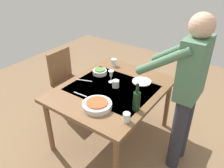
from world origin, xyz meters
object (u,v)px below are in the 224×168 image
wine_glass_left (111,74)px  dining_table (112,93)px  water_cup_far_left (127,117)px  chair_near (66,77)px  wine_bottle (137,101)px  serving_bowl_pasta (97,105)px  water_cup_near_right (114,62)px  water_cup_near_left (116,84)px  side_bowl_salad (100,72)px  person_server (187,88)px  dinner_plate_near (142,81)px

wine_glass_left → dining_table: bearing=40.4°
water_cup_far_left → dining_table: bearing=-132.0°
chair_near → wine_bottle: wine_bottle is taller
chair_near → serving_bowl_pasta: (0.54, 1.02, 0.25)m
wine_bottle → wine_glass_left: (-0.30, -0.52, -0.01)m
chair_near → wine_glass_left: (0.04, 0.84, 0.33)m
wine_bottle → water_cup_far_left: (0.20, 0.02, -0.07)m
serving_bowl_pasta → water_cup_near_right: bearing=-155.0°
water_cup_near_left → side_bowl_salad: size_ratio=0.48×
person_server → water_cup_near_right: bearing=-107.7°
water_cup_near_left → water_cup_far_left: size_ratio=0.97×
wine_glass_left → wine_bottle: bearing=59.8°
wine_bottle → side_bowl_salad: (-0.39, -0.76, -0.08)m
water_cup_near_left → side_bowl_salad: bearing=-113.1°
serving_bowl_pasta → dinner_plate_near: size_ratio=1.30×
dining_table → wine_glass_left: wine_glass_left is taller
water_cup_near_right → chair_near: bearing=-60.5°
person_server → water_cup_near_left: 0.80m
dinner_plate_near → chair_near: bearing=-81.4°
serving_bowl_pasta → water_cup_far_left: bearing=88.5°
side_bowl_salad → dinner_plate_near: 0.55m
dining_table → water_cup_near_left: water_cup_near_left is taller
chair_near → water_cup_far_left: chair_near is taller
serving_bowl_pasta → wine_glass_left: bearing=-159.7°
dinner_plate_near → water_cup_near_right: bearing=-108.0°
person_server → serving_bowl_pasta: size_ratio=5.63×
serving_bowl_pasta → side_bowl_salad: (-0.58, -0.42, 0.00)m
water_cup_far_left → serving_bowl_pasta: (-0.01, -0.35, -0.01)m
person_server → dinner_plate_near: person_server is taller
chair_near → water_cup_far_left: bearing=68.1°
wine_glass_left → water_cup_far_left: wine_glass_left is taller
dining_table → wine_bottle: bearing=65.0°
dining_table → wine_bottle: wine_bottle is taller
chair_near → dinner_plate_near: 1.17m
dining_table → serving_bowl_pasta: (0.40, 0.10, 0.11)m
side_bowl_salad → dining_table: bearing=60.1°
serving_bowl_pasta → side_bowl_salad: 0.72m
chair_near → water_cup_near_left: bearing=83.5°
chair_near → water_cup_near_right: bearing=119.5°
dining_table → water_cup_far_left: size_ratio=14.84×
person_server → wine_bottle: bearing=-47.6°
wine_glass_left → water_cup_near_left: wine_glass_left is taller
person_server → serving_bowl_pasta: person_server is taller
water_cup_near_left → water_cup_near_right: (-0.45, -0.34, 0.01)m
chair_near → wine_bottle: bearing=75.6°
chair_near → wine_glass_left: chair_near is taller
wine_bottle → chair_near: bearing=-104.4°
person_server → water_cup_near_right: 1.19m
dinner_plate_near → water_cup_far_left: bearing=18.1°
wine_glass_left → serving_bowl_pasta: size_ratio=0.50×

